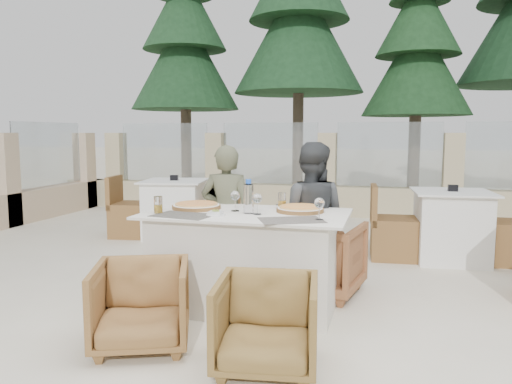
% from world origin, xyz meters
% --- Properties ---
extents(ground, '(80.00, 80.00, 0.00)m').
position_xyz_m(ground, '(0.00, 0.00, 0.00)').
color(ground, beige).
rests_on(ground, ground).
extents(sand_patch, '(30.00, 16.00, 0.01)m').
position_xyz_m(sand_patch, '(0.00, 14.00, 0.01)').
color(sand_patch, beige).
rests_on(sand_patch, ground).
extents(perimeter_wall_far, '(10.00, 0.34, 1.60)m').
position_xyz_m(perimeter_wall_far, '(0.00, 4.80, 0.80)').
color(perimeter_wall_far, '#CABA8E').
rests_on(perimeter_wall_far, ground).
extents(pine_far_left, '(2.42, 2.42, 5.50)m').
position_xyz_m(pine_far_left, '(-3.50, 7.00, 2.75)').
color(pine_far_left, '#1D4423').
rests_on(pine_far_left, ground).
extents(pine_mid_left, '(2.86, 2.86, 6.50)m').
position_xyz_m(pine_mid_left, '(-1.00, 7.50, 3.25)').
color(pine_mid_left, '#1E4625').
rests_on(pine_mid_left, ground).
extents(pine_centre, '(2.20, 2.20, 5.00)m').
position_xyz_m(pine_centre, '(1.50, 7.20, 2.50)').
color(pine_centre, '#1E4622').
rests_on(pine_centre, ground).
extents(dining_table, '(1.60, 0.90, 0.77)m').
position_xyz_m(dining_table, '(-0.06, 0.08, 0.39)').
color(dining_table, silver).
rests_on(dining_table, ground).
extents(placemat_near_left, '(0.49, 0.37, 0.00)m').
position_xyz_m(placemat_near_left, '(-0.48, -0.18, 0.77)').
color(placemat_near_left, '#534E47').
rests_on(placemat_near_left, dining_table).
extents(placemat_near_right, '(0.53, 0.46, 0.00)m').
position_xyz_m(placemat_near_right, '(0.36, -0.17, 0.77)').
color(placemat_near_right, '#5F5851').
rests_on(placemat_near_right, dining_table).
extents(pizza_left, '(0.46, 0.46, 0.05)m').
position_xyz_m(pizza_left, '(-0.52, 0.17, 0.80)').
color(pizza_left, '#C6501B').
rests_on(pizza_left, dining_table).
extents(pizza_right, '(0.48, 0.48, 0.05)m').
position_xyz_m(pizza_right, '(0.35, 0.23, 0.79)').
color(pizza_right, orange).
rests_on(pizza_right, dining_table).
extents(water_bottle, '(0.08, 0.08, 0.27)m').
position_xyz_m(water_bottle, '(-0.03, 0.05, 0.90)').
color(water_bottle, '#A9CBDF').
rests_on(water_bottle, dining_table).
extents(wine_glass_centre, '(0.09, 0.09, 0.18)m').
position_xyz_m(wine_glass_centre, '(-0.16, 0.13, 0.86)').
color(wine_glass_centre, white).
rests_on(wine_glass_centre, dining_table).
extents(wine_glass_near, '(0.08, 0.08, 0.18)m').
position_xyz_m(wine_glass_near, '(0.05, 0.02, 0.86)').
color(wine_glass_near, silver).
rests_on(wine_glass_near, dining_table).
extents(wine_glass_corner, '(0.10, 0.10, 0.18)m').
position_xyz_m(wine_glass_corner, '(0.55, -0.11, 0.86)').
color(wine_glass_corner, silver).
rests_on(wine_glass_corner, dining_table).
extents(beer_glass_left, '(0.09, 0.09, 0.13)m').
position_xyz_m(beer_glass_left, '(-0.71, -0.13, 0.84)').
color(beer_glass_left, gold).
rests_on(beer_glass_left, dining_table).
extents(beer_glass_right, '(0.08, 0.08, 0.13)m').
position_xyz_m(beer_glass_right, '(0.17, 0.37, 0.84)').
color(beer_glass_right, gold).
rests_on(beer_glass_right, dining_table).
extents(olive_dish, '(0.14, 0.14, 0.04)m').
position_xyz_m(olive_dish, '(-0.24, -0.11, 0.79)').
color(olive_dish, silver).
rests_on(olive_dish, dining_table).
extents(armchair_far_left, '(0.84, 0.85, 0.65)m').
position_xyz_m(armchair_far_left, '(-0.33, 0.72, 0.33)').
color(armchair_far_left, '#966336').
rests_on(armchair_far_left, ground).
extents(armchair_far_right, '(0.79, 0.81, 0.63)m').
position_xyz_m(armchair_far_right, '(0.47, 0.59, 0.32)').
color(armchair_far_right, brown).
rests_on(armchair_far_right, ground).
extents(armchair_near_left, '(0.78, 0.79, 0.56)m').
position_xyz_m(armchair_near_left, '(-0.51, -0.82, 0.28)').
color(armchair_near_left, olive).
rests_on(armchair_near_left, ground).
extents(armchair_near_right, '(0.67, 0.69, 0.55)m').
position_xyz_m(armchair_near_right, '(0.36, -0.92, 0.28)').
color(armchair_near_right, brown).
rests_on(armchair_near_right, ground).
extents(diner_left, '(0.50, 0.35, 1.29)m').
position_xyz_m(diner_left, '(-0.38, 0.55, 0.65)').
color(diner_left, '#52543D').
rests_on(diner_left, ground).
extents(diner_right, '(0.65, 0.52, 1.32)m').
position_xyz_m(diner_right, '(0.38, 0.59, 0.66)').
color(diner_right, '#3B3E40').
rests_on(diner_right, ground).
extents(bg_table_a, '(1.75, 1.08, 0.77)m').
position_xyz_m(bg_table_a, '(-1.74, 2.43, 0.39)').
color(bg_table_a, white).
rests_on(bg_table_a, ground).
extents(bg_table_b, '(1.70, 0.94, 0.77)m').
position_xyz_m(bg_table_b, '(1.70, 2.06, 0.39)').
color(bg_table_b, white).
rests_on(bg_table_b, ground).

